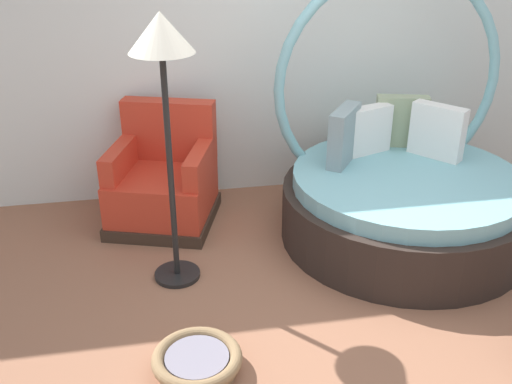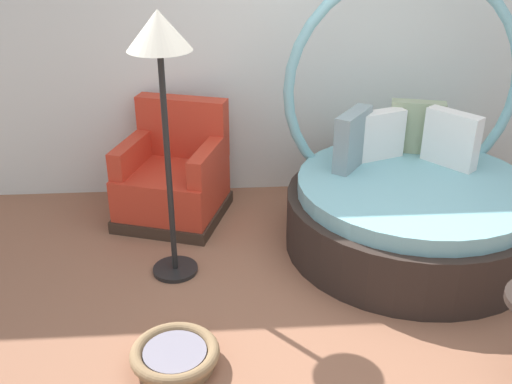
% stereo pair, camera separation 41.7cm
% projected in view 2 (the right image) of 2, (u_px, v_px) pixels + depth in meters
% --- Properties ---
extents(ground_plane, '(8.00, 8.00, 0.02)m').
position_uv_depth(ground_plane, '(346.00, 319.00, 3.80)').
color(ground_plane, '#936047').
extents(back_wall, '(8.00, 0.12, 2.82)m').
position_uv_depth(back_wall, '(309.00, 30.00, 4.96)').
color(back_wall, silver).
rests_on(back_wall, ground_plane).
extents(round_daybed, '(1.87, 1.87, 2.01)m').
position_uv_depth(round_daybed, '(410.00, 196.00, 4.48)').
color(round_daybed, '#2D231E').
rests_on(round_daybed, ground_plane).
extents(red_armchair, '(1.01, 1.01, 0.94)m').
position_uv_depth(red_armchair, '(174.00, 178.00, 4.90)').
color(red_armchair, '#38281E').
rests_on(red_armchair, ground_plane).
extents(pet_basket, '(0.51, 0.51, 0.13)m').
position_uv_depth(pet_basket, '(175.00, 356.00, 3.37)').
color(pet_basket, '#8E704C').
rests_on(pet_basket, ground_plane).
extents(floor_lamp, '(0.40, 0.40, 1.82)m').
position_uv_depth(floor_lamp, '(160.00, 58.00, 3.59)').
color(floor_lamp, black).
rests_on(floor_lamp, ground_plane).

